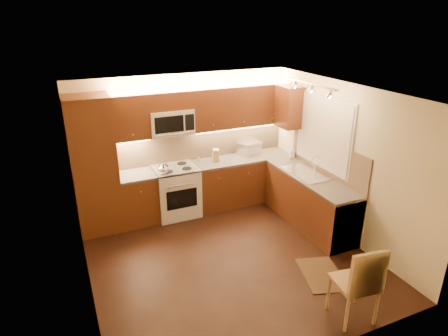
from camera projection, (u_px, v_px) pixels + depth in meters
name	position (u px, v px, depth m)	size (l,w,h in m)	color
floor	(230.00, 258.00, 5.91)	(4.00, 4.00, 0.01)	black
ceiling	(231.00, 94.00, 4.99)	(4.00, 4.00, 0.01)	beige
wall_back	(185.00, 143.00, 7.15)	(4.00, 0.01, 2.50)	beige
wall_front	(316.00, 260.00, 3.75)	(4.00, 0.01, 2.50)	beige
wall_left	(80.00, 210.00, 4.70)	(0.01, 4.00, 2.50)	beige
wall_right	(344.00, 162.00, 6.20)	(0.01, 4.00, 2.50)	beige
pantry	(94.00, 166.00, 6.31)	(0.70, 0.60, 2.30)	#46260F
base_cab_back_left	(138.00, 199.00, 6.83)	(0.62, 0.60, 0.86)	#46260F
counter_back_left	(136.00, 175.00, 6.66)	(0.62, 0.60, 0.04)	#34322F
base_cab_back_right	(242.00, 180.00, 7.59)	(1.92, 0.60, 0.86)	#46260F
counter_back_right	(242.00, 159.00, 7.42)	(1.92, 0.60, 0.04)	#34322F
base_cab_right	(309.00, 201.00, 6.73)	(0.60, 2.00, 0.86)	#46260F
counter_right	(311.00, 178.00, 6.57)	(0.60, 2.00, 0.04)	#34322F
dishwasher	(335.00, 220.00, 6.14)	(0.58, 0.60, 0.84)	silver
backsplash_back	(203.00, 143.00, 7.29)	(3.30, 0.02, 0.60)	tan
backsplash_right	(327.00, 157.00, 6.56)	(0.02, 2.00, 0.60)	tan
upper_cab_back_left	(129.00, 117.00, 6.40)	(0.62, 0.35, 0.75)	#46260F
upper_cab_back_right	(240.00, 106.00, 7.16)	(1.92, 0.35, 0.75)	#46260F
upper_cab_bridge	(169.00, 100.00, 6.58)	(0.76, 0.35, 0.31)	#46260F
upper_cab_right_corner	(289.00, 107.00, 7.09)	(0.35, 0.50, 0.75)	#46260F
stove	(176.00, 191.00, 7.05)	(0.76, 0.65, 0.92)	silver
microwave	(171.00, 122.00, 6.70)	(0.76, 0.38, 0.44)	silver
window_frame	(324.00, 132.00, 6.53)	(0.03, 1.44, 1.24)	silver
window_blinds	(323.00, 132.00, 6.53)	(0.02, 1.36, 1.16)	silver
sink	(307.00, 169.00, 6.66)	(0.52, 0.86, 0.15)	silver
faucet	(316.00, 164.00, 6.70)	(0.20, 0.04, 0.30)	silver
track_light_bar	(312.00, 84.00, 5.92)	(0.04, 1.20, 0.03)	silver
kettle	(163.00, 168.00, 6.58)	(0.17, 0.17, 0.20)	silver
toaster_oven	(249.00, 148.00, 7.57)	(0.42, 0.31, 0.25)	silver
knife_block	(216.00, 155.00, 7.20)	(0.10, 0.17, 0.23)	#9B6E46
spice_jar_a	(213.00, 155.00, 7.41)	(0.04, 0.04, 0.10)	silver
spice_jar_b	(215.00, 156.00, 7.37)	(0.04, 0.04, 0.08)	olive
spice_jar_c	(199.00, 159.00, 7.23)	(0.04, 0.04, 0.09)	silver
spice_jar_d	(216.00, 155.00, 7.44)	(0.04, 0.04, 0.10)	#AC6233
soap_bottle	(292.00, 152.00, 7.40)	(0.09, 0.09, 0.19)	white
rug	(322.00, 274.00, 5.53)	(0.53, 0.80, 0.01)	black
dining_chair	(355.00, 281.00, 4.59)	(0.46, 0.46, 1.05)	#9B6E46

